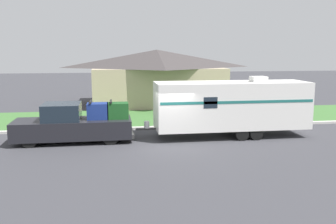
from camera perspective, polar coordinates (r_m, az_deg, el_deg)
ground_plane at (r=18.45m, az=0.19°, el=-4.94°), size 120.00×120.00×0.00m
curb_strip at (r=22.06m, az=-1.31°, el=-2.37°), size 80.00×0.30×0.14m
lawn_strip at (r=25.62m, az=-2.36°, el=-0.84°), size 80.00×7.00×0.03m
house_across_street at (r=32.17m, az=-1.70°, el=5.52°), size 11.52×7.79×4.61m
pickup_truck at (r=19.37m, az=-14.06°, el=-1.80°), size 5.90×2.05×2.06m
travel_trailer at (r=20.15m, az=9.65°, el=1.06°), size 9.15×2.35×3.20m
mailbox at (r=25.41m, az=18.04°, el=0.84°), size 0.48×0.20×1.28m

